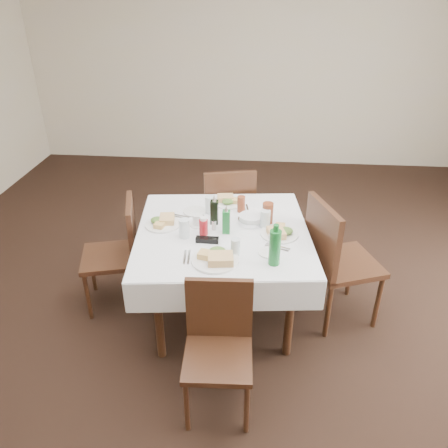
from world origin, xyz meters
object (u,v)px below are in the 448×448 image
object	(u,v)px
chair_east	(334,256)
green_bottle	(275,247)
oil_cruet_green	(226,221)
chair_west	(120,247)
water_n	(210,205)
water_w	(184,228)
oil_cruet_dark	(214,211)
water_e	(265,219)
ketchup_bottle	(203,226)
bread_basket	(251,219)
chair_south	(219,339)
chair_north	(228,209)
dining_table	(223,241)
water_s	(235,247)
coffee_mug	(198,220)

from	to	relation	value
chair_east	green_bottle	size ratio (longest dim) A/B	3.54
oil_cruet_green	green_bottle	bearing A→B (deg)	-47.34
chair_west	water_n	xyz separation A→B (m)	(0.69, 0.18, 0.32)
water_n	water_w	xyz separation A→B (m)	(-0.13, -0.38, 0.00)
oil_cruet_dark	water_e	bearing A→B (deg)	-3.93
chair_east	ketchup_bottle	distance (m)	0.98
bread_basket	chair_west	bearing A→B (deg)	-178.00
water_e	oil_cruet_green	xyz separation A→B (m)	(-0.27, -0.11, 0.03)
chair_west	water_e	xyz separation A→B (m)	(1.12, -0.01, 0.32)
chair_south	chair_east	world-z (taller)	chair_east
chair_west	oil_cruet_green	distance (m)	0.92
chair_north	water_e	world-z (taller)	chair_north
chair_south	bread_basket	distance (m)	0.99
dining_table	water_e	world-z (taller)	water_e
chair_north	green_bottle	size ratio (longest dim) A/B	3.33
dining_table	oil_cruet_green	xyz separation A→B (m)	(0.03, -0.03, 0.18)
chair_east	oil_cruet_dark	bearing A→B (deg)	175.52
water_w	bread_basket	distance (m)	0.52
green_bottle	dining_table	bearing A→B (deg)	132.82
dining_table	chair_west	bearing A→B (deg)	173.45
chair_north	dining_table	bearing A→B (deg)	-88.36
dining_table	bread_basket	distance (m)	0.26
bread_basket	chair_south	bearing A→B (deg)	-99.28
chair_west	green_bottle	distance (m)	1.32
chair_north	chair_south	xyz separation A→B (m)	(0.07, -1.57, -0.06)
chair_south	chair_west	size ratio (longest dim) A/B	0.94
dining_table	oil_cruet_dark	distance (m)	0.23
water_e	ketchup_bottle	world-z (taller)	water_e
chair_west	water_n	bearing A→B (deg)	14.31
chair_south	water_s	distance (m)	0.60
ketchup_bottle	coffee_mug	size ratio (longest dim) A/B	1.09
coffee_mug	water_e	bearing A→B (deg)	2.09
chair_west	water_s	size ratio (longest dim) A/B	7.84
water_s	bread_basket	distance (m)	0.44
chair_south	chair_west	xyz separation A→B (m)	(-0.86, 0.89, 0.03)
chair_west	green_bottle	xyz separation A→B (m)	(1.17, -0.48, 0.37)
water_n	water_e	bearing A→B (deg)	-24.11
ketchup_bottle	water_e	bearing A→B (deg)	18.24
bread_basket	coffee_mug	bearing A→B (deg)	-170.02
chair_north	water_n	bearing A→B (deg)	-101.52
chair_east	chair_south	bearing A→B (deg)	-132.82
water_e	water_n	bearing A→B (deg)	155.89
chair_west	water_n	distance (m)	0.78
chair_east	chair_west	bearing A→B (deg)	177.95
dining_table	oil_cruet_dark	bearing A→B (deg)	124.56
chair_east	water_e	world-z (taller)	chair_east
chair_west	water_w	xyz separation A→B (m)	(0.56, -0.21, 0.32)
bread_basket	oil_cruet_dark	world-z (taller)	oil_cruet_dark
water_s	ketchup_bottle	distance (m)	0.34
bread_basket	oil_cruet_dark	bearing A→B (deg)	-174.87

